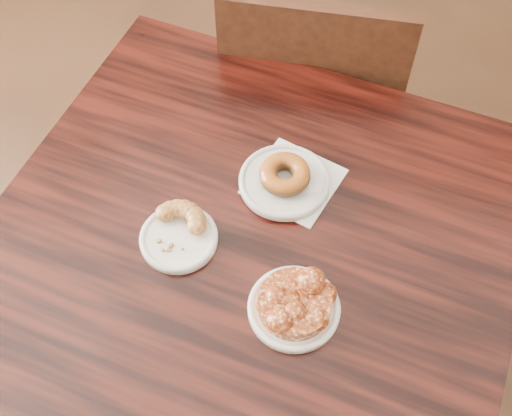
% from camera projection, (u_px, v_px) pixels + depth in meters
% --- Properties ---
extents(floor, '(5.00, 5.00, 0.00)m').
position_uv_depth(floor, '(361.00, 351.00, 1.85)').
color(floor, black).
rests_on(floor, ground).
extents(cafe_table, '(1.10, 1.10, 0.75)m').
position_uv_depth(cafe_table, '(249.00, 327.00, 1.49)').
color(cafe_table, black).
rests_on(cafe_table, floor).
extents(chair_far, '(0.50, 0.50, 0.90)m').
position_uv_depth(chair_far, '(314.00, 92.00, 1.79)').
color(chair_far, black).
rests_on(chair_far, floor).
extents(napkin, '(0.20, 0.20, 0.00)m').
position_uv_depth(napkin, '(294.00, 181.00, 1.25)').
color(napkin, white).
rests_on(napkin, cafe_table).
extents(plate_donut, '(0.18, 0.18, 0.01)m').
position_uv_depth(plate_donut, '(284.00, 182.00, 1.24)').
color(plate_donut, silver).
rests_on(plate_donut, napkin).
extents(plate_cruller, '(0.14, 0.14, 0.01)m').
position_uv_depth(plate_cruller, '(179.00, 239.00, 1.18)').
color(plate_cruller, white).
rests_on(plate_cruller, cafe_table).
extents(plate_fritter, '(0.16, 0.16, 0.01)m').
position_uv_depth(plate_fritter, '(294.00, 308.00, 1.10)').
color(plate_fritter, white).
rests_on(plate_fritter, cafe_table).
extents(glazed_donut, '(0.10, 0.10, 0.03)m').
position_uv_depth(glazed_donut, '(285.00, 175.00, 1.22)').
color(glazed_donut, '#915215').
rests_on(glazed_donut, plate_donut).
extents(apple_fritter, '(0.17, 0.17, 0.04)m').
position_uv_depth(apple_fritter, '(295.00, 302.00, 1.08)').
color(apple_fritter, '#451607').
rests_on(apple_fritter, plate_fritter).
extents(cruller_fragment, '(0.12, 0.12, 0.03)m').
position_uv_depth(cruller_fragment, '(178.00, 232.00, 1.16)').
color(cruller_fragment, brown).
rests_on(cruller_fragment, plate_cruller).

